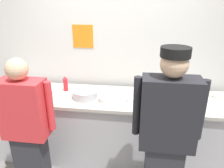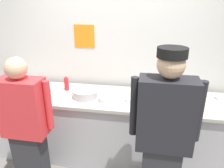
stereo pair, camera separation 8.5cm
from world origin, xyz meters
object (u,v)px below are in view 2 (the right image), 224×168
Objects in this scene: sheet_tray at (166,99)px; deli_cup at (53,91)px; squeeze_bottle_primary at (66,83)px; ramekin_red_sauce at (218,97)px; chef_near_left at (26,128)px; mixing_bowl_steel at (85,94)px; chef_center at (163,137)px; plate_stack_front at (108,99)px; ramekin_green_sauce at (130,100)px; ramekin_orange_sauce at (126,92)px; chefs_knife at (29,93)px.

deli_cup is at bearing -176.52° from sheet_tray.
ramekin_red_sauce is at bearing 1.50° from squeeze_bottle_primary.
ramekin_red_sauce is (2.14, 0.91, 0.10)m from chef_near_left.
mixing_bowl_steel is 3.22× the size of deli_cup.
ramekin_red_sauce is at bearing 52.80° from chef_center.
mixing_bowl_steel is 1.53× the size of squeeze_bottle_primary.
mixing_bowl_steel is at bearing -171.82° from ramekin_red_sauce.
plate_stack_front is 1.41m from ramekin_red_sauce.
ramekin_green_sauce is 0.23m from ramekin_orange_sauce.
ramekin_red_sauce is 0.91× the size of deli_cup.
sheet_tray is at bearing 4.93° from mixing_bowl_steel.
mixing_bowl_steel is 2.94× the size of ramekin_green_sauce.
deli_cup is at bearing -179.90° from mixing_bowl_steel.
chef_near_left reaches higher than deli_cup.
chef_near_left is at bearing 177.79° from chef_center.
chef_center is 1.20m from mixing_bowl_steel.
squeeze_bottle_primary is 2.01m from ramekin_red_sauce.
chefs_knife is at bearing 117.42° from chef_near_left.
chefs_knife is at bearing -177.35° from deli_cup.
plate_stack_front is 2.14× the size of ramekin_green_sauce.
mixing_bowl_steel is at bearing 1.24° from chefs_knife.
deli_cup is (-0.95, -0.19, 0.03)m from ramekin_orange_sauce.
ramekin_orange_sauce is (0.20, 0.24, -0.01)m from plate_stack_front.
deli_cup is at bearing 152.59° from chef_center.
ramekin_red_sauce is 2.49m from chefs_knife.
mixing_bowl_steel reaches higher than sheet_tray.
ramekin_red_sauce is (1.10, 0.27, -0.00)m from ramekin_green_sauce.
mixing_bowl_steel is 1.02m from sheet_tray.
chefs_knife is (-0.35, -0.02, -0.04)m from deli_cup.
ramekin_orange_sauce is at bearing 20.57° from mixing_bowl_steel.
mixing_bowl_steel is (-0.95, 0.72, 0.04)m from chef_center.
chef_near_left is at bearing -141.07° from plate_stack_front.
sheet_tray is 2.42× the size of squeeze_bottle_primary.
chef_center is at bearing -35.50° from squeeze_bottle_primary.
ramekin_green_sauce is at bearing 31.62° from chef_near_left.
chef_center reaches higher than ramekin_green_sauce.
mixing_bowl_steel is (-0.31, 0.05, 0.02)m from plate_stack_front.
plate_stack_front is at bearing 133.96° from chef_center.
ramekin_orange_sauce is 0.33× the size of chefs_knife.
chef_near_left reaches higher than chefs_knife.
chef_near_left reaches higher than ramekin_green_sauce.
chef_near_left is 0.89m from squeeze_bottle_primary.
chef_center is 19.29× the size of ramekin_orange_sauce.
mixing_bowl_steel is 1.70m from ramekin_red_sauce.
plate_stack_front is 0.31m from mixing_bowl_steel.
chef_center reaches higher than plate_stack_front.
plate_stack_front is at bearing -175.33° from ramekin_green_sauce.
plate_stack_front is 0.85× the size of chefs_knife.
chefs_knife is at bearing -156.11° from squeeze_bottle_primary.
deli_cup is (-0.75, 0.05, 0.02)m from plate_stack_front.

